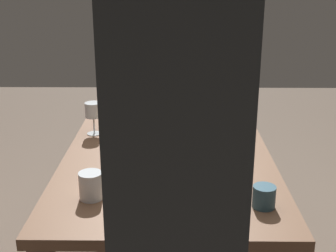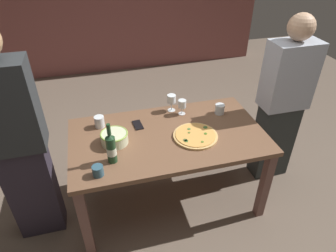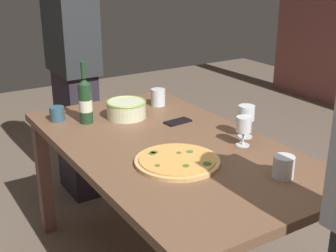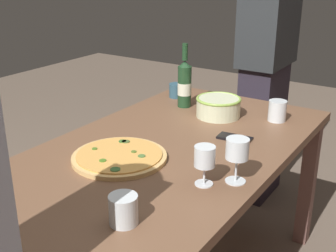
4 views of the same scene
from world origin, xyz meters
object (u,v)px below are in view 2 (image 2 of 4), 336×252
at_px(dining_table, 168,144).
at_px(person_guest_left, 282,103).
at_px(cup_spare, 98,171).
at_px(cell_phone, 138,125).
at_px(cup_amber, 99,122).
at_px(cup_ceramic, 220,109).
at_px(wine_glass_by_bottle, 182,105).
at_px(pizza, 195,136).
at_px(wine_glass_near_pizza, 171,100).
at_px(wine_bottle, 111,148).
at_px(serving_bowl, 114,137).
at_px(person_host, 17,143).

xyz_separation_m(dining_table, person_guest_left, (1.11, 0.10, 0.17)).
xyz_separation_m(cup_spare, cell_phone, (0.37, 0.53, -0.03)).
relative_size(cup_amber, person_guest_left, 0.06).
relative_size(cup_ceramic, person_guest_left, 0.06).
distance_m(wine_glass_by_bottle, cup_amber, 0.74).
bearing_deg(pizza, cell_phone, 146.48).
bearing_deg(wine_glass_near_pizza, cell_phone, -154.39).
xyz_separation_m(cup_ceramic, person_guest_left, (0.57, -0.10, 0.03)).
bearing_deg(wine_bottle, cup_spare, -133.04).
bearing_deg(pizza, wine_glass_by_bottle, 90.53).
bearing_deg(serving_bowl, cup_spare, -114.41).
bearing_deg(cup_amber, person_guest_left, -5.71).
height_order(dining_table, pizza, pizza).
distance_m(wine_bottle, cup_spare, 0.19).
bearing_deg(cell_phone, serving_bowl, 36.46).
relative_size(wine_bottle, cell_phone, 2.27).
height_order(dining_table, cup_ceramic, cup_ceramic).
xyz_separation_m(cup_spare, person_guest_left, (1.70, 0.43, 0.04)).
bearing_deg(person_host, cell_phone, 12.60).
height_order(cup_ceramic, person_guest_left, person_guest_left).
relative_size(wine_bottle, wine_glass_by_bottle, 2.33).
xyz_separation_m(dining_table, cell_phone, (-0.22, 0.20, 0.10)).
xyz_separation_m(pizza, cup_ceramic, (0.33, 0.29, 0.03)).
relative_size(dining_table, cup_amber, 16.25).
distance_m(dining_table, wine_glass_near_pizza, 0.44).
relative_size(wine_glass_near_pizza, person_guest_left, 0.10).
xyz_separation_m(wine_bottle, person_host, (-0.64, 0.18, 0.03)).
height_order(dining_table, cup_spare, cup_spare).
bearing_deg(cup_ceramic, cell_phone, -179.70).
bearing_deg(serving_bowl, pizza, -7.95).
distance_m(cup_ceramic, cell_phone, 0.76).
height_order(dining_table, person_host, person_host).
relative_size(serving_bowl, cell_phone, 1.51).
xyz_separation_m(dining_table, serving_bowl, (-0.44, 0.01, 0.14)).
height_order(serving_bowl, cup_ceramic, serving_bowl).
relative_size(dining_table, pizza, 4.38).
height_order(cup_spare, person_host, person_host).
distance_m(wine_glass_by_bottle, cell_phone, 0.44).
bearing_deg(serving_bowl, cell_phone, 41.39).
bearing_deg(cup_amber, pizza, -25.27).
bearing_deg(cup_ceramic, pizza, -139.12).
xyz_separation_m(serving_bowl, wine_glass_near_pizza, (0.57, 0.36, 0.06)).
height_order(pizza, cell_phone, pizza).
xyz_separation_m(wine_glass_near_pizza, wine_glass_by_bottle, (0.08, -0.08, -0.02)).
relative_size(dining_table, cup_ceramic, 17.82).
xyz_separation_m(serving_bowl, cup_ceramic, (0.98, 0.20, -0.01)).
bearing_deg(person_host, wine_glass_by_bottle, 11.72).
bearing_deg(wine_bottle, cup_amber, 96.80).
xyz_separation_m(serving_bowl, cup_amber, (-0.10, 0.26, -0.00)).
height_order(pizza, cup_amber, cup_amber).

